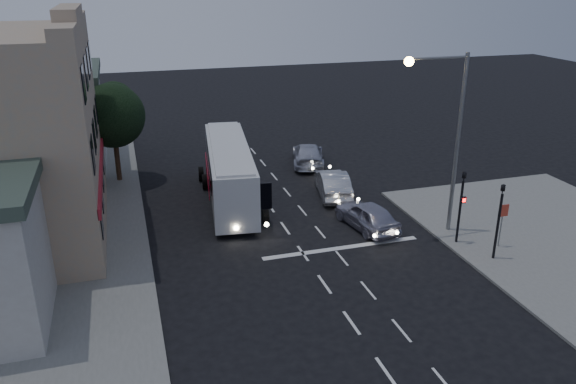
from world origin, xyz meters
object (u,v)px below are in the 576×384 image
object	(u,v)px
traffic_signal_main	(462,199)
regulatory_sign	(503,218)
car_suv	(367,215)
car_sedan_a	(333,183)
tour_bus	(229,170)
streetlight	(448,125)
car_sedan_b	(308,154)
street_tree	(112,113)
traffic_signal_side	(500,213)

from	to	relation	value
traffic_signal_main	regulatory_sign	xyz separation A→B (m)	(1.70, -1.01, -0.82)
car_suv	car_sedan_a	world-z (taller)	car_sedan_a
tour_bus	regulatory_sign	world-z (taller)	tour_bus
streetlight	traffic_signal_main	bearing A→B (deg)	-79.80
car_suv	car_sedan_a	size ratio (longest dim) A/B	0.92
car_sedan_b	regulatory_sign	size ratio (longest dim) A/B	2.32
car_sedan_a	street_tree	size ratio (longest dim) A/B	0.76
car_sedan_a	traffic_signal_side	distance (m)	10.88
traffic_signal_side	regulatory_sign	world-z (taller)	traffic_signal_side
traffic_signal_side	car_sedan_a	bearing A→B (deg)	113.20
car_suv	streetlight	world-z (taller)	streetlight
car_sedan_a	traffic_signal_side	bearing A→B (deg)	124.54
car_suv	traffic_signal_side	xyz separation A→B (m)	(4.19, -5.00, 1.69)
car_sedan_b	street_tree	bearing A→B (deg)	15.34
traffic_signal_main	streetlight	world-z (taller)	streetlight
regulatory_sign	street_tree	size ratio (longest dim) A/B	0.35
traffic_signal_side	car_sedan_b	bearing A→B (deg)	103.23
car_sedan_a	traffic_signal_main	xyz separation A→B (m)	(3.54, -7.90, 1.65)
car_sedan_a	streetlight	bearing A→B (deg)	128.18
car_sedan_a	streetlight	distance (m)	8.79
car_suv	tour_bus	bearing A→B (deg)	-53.76
tour_bus	street_tree	xyz separation A→B (m)	(-6.24, 5.23, 2.67)
tour_bus	streetlight	world-z (taller)	streetlight
car_sedan_a	traffic_signal_side	size ratio (longest dim) A/B	1.14
car_sedan_a	car_sedan_b	xyz separation A→B (m)	(0.49, 6.06, -0.03)
car_sedan_b	street_tree	xyz separation A→B (m)	(-12.76, 0.29, 3.76)
tour_bus	traffic_signal_side	distance (m)	15.06
street_tree	tour_bus	bearing A→B (deg)	-39.97
tour_bus	car_suv	world-z (taller)	tour_bus
car_sedan_b	traffic_signal_main	size ratio (longest dim) A/B	1.24
tour_bus	street_tree	bearing A→B (deg)	147.04
traffic_signal_main	traffic_signal_side	size ratio (longest dim) A/B	1.00
car_sedan_b	streetlight	bearing A→B (deg)	119.17
car_suv	street_tree	distance (m)	17.09
tour_bus	street_tree	world-z (taller)	street_tree
traffic_signal_side	street_tree	bearing A→B (deg)	135.50
regulatory_sign	streetlight	bearing A→B (deg)	128.75
regulatory_sign	streetlight	distance (m)	5.18
tour_bus	regulatory_sign	bearing A→B (deg)	-34.66
car_suv	car_sedan_b	xyz separation A→B (m)	(0.44, 10.94, 0.01)
car_sedan_a	traffic_signal_main	bearing A→B (deg)	125.44
traffic_signal_main	car_suv	bearing A→B (deg)	139.08
car_sedan_a	traffic_signal_main	size ratio (longest dim) A/B	1.14
traffic_signal_main	streetlight	size ratio (longest dim) A/B	0.46
car_suv	street_tree	bearing A→B (deg)	-51.51
car_suv	traffic_signal_side	world-z (taller)	traffic_signal_side
tour_bus	car_sedan_b	size ratio (longest dim) A/B	2.20
car_sedan_a	traffic_signal_side	world-z (taller)	traffic_signal_side
car_sedan_a	street_tree	bearing A→B (deg)	-16.00
car_sedan_b	traffic_signal_side	xyz separation A→B (m)	(3.75, -15.94, 1.68)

